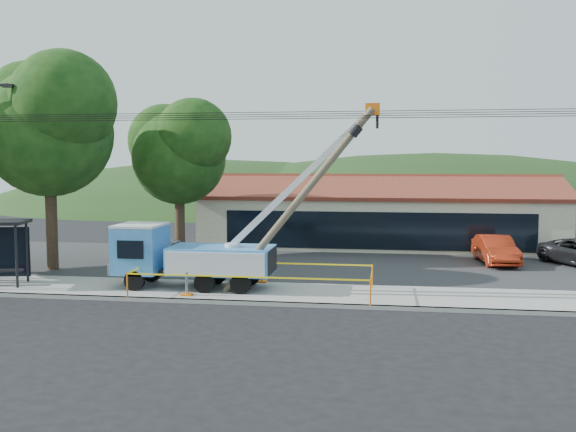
% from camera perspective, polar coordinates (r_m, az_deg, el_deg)
% --- Properties ---
extents(ground, '(120.00, 120.00, 0.00)m').
position_cam_1_polar(ground, '(22.81, -2.89, -9.12)').
color(ground, black).
rests_on(ground, ground).
extents(curb, '(60.00, 0.25, 0.15)m').
position_cam_1_polar(curb, '(24.80, -1.92, -7.78)').
color(curb, gray).
rests_on(curb, ground).
extents(sidewalk, '(60.00, 4.00, 0.15)m').
position_cam_1_polar(sidewalk, '(26.63, -1.16, -6.89)').
color(sidewalk, gray).
rests_on(sidewalk, ground).
extents(parking_lot, '(60.00, 12.00, 0.10)m').
position_cam_1_polar(parking_lot, '(34.41, 1.11, -4.22)').
color(parking_lot, '#28282B').
rests_on(parking_lot, ground).
extents(strip_mall, '(22.50, 8.53, 4.67)m').
position_cam_1_polar(strip_mall, '(41.82, 7.99, -0.10)').
color(strip_mall, '#BAB293').
rests_on(strip_mall, ground).
extents(tree_west_near, '(7.56, 6.72, 10.80)m').
position_cam_1_polar(tree_west_near, '(33.98, -20.53, 8.00)').
color(tree_west_near, '#332316').
rests_on(tree_west_near, ground).
extents(tree_lot, '(6.30, 5.60, 8.94)m').
position_cam_1_polar(tree_lot, '(36.52, -9.68, 5.95)').
color(tree_lot, '#332316').
rests_on(tree_lot, ground).
extents(hill_west, '(78.40, 56.00, 28.00)m').
position_cam_1_polar(hill_west, '(79.30, -5.59, 0.95)').
color(hill_west, '#1E3914').
rests_on(hill_west, ground).
extents(hill_center, '(89.60, 64.00, 32.00)m').
position_cam_1_polar(hill_center, '(77.08, 12.74, 0.74)').
color(hill_center, '#1E3914').
rests_on(hill_center, ground).
extents(utility_truck, '(11.17, 3.62, 7.65)m').
position_cam_1_polar(utility_truck, '(27.56, -8.64, -3.34)').
color(utility_truck, black).
rests_on(utility_truck, ground).
extents(leaning_pole, '(6.20, 1.64, 7.59)m').
position_cam_1_polar(leaning_pole, '(25.66, 1.42, 2.01)').
color(leaning_pole, brown).
rests_on(leaning_pole, ground).
extents(caution_tape, '(9.58, 3.46, 1.00)m').
position_cam_1_polar(caution_tape, '(26.35, -3.02, -5.23)').
color(caution_tape, orange).
rests_on(caution_tape, ground).
extents(car_silver, '(1.96, 4.24, 1.41)m').
position_cam_1_polar(car_silver, '(33.80, -10.99, -4.56)').
color(car_silver, silver).
rests_on(car_silver, ground).
extents(car_red, '(2.00, 4.63, 1.48)m').
position_cam_1_polar(car_red, '(35.70, 17.94, -4.21)').
color(car_red, '#9E260F').
rests_on(car_red, ground).
extents(car_white, '(4.69, 3.53, 1.26)m').
position_cam_1_polar(car_white, '(37.71, -12.03, -3.59)').
color(car_white, white).
rests_on(car_white, ground).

